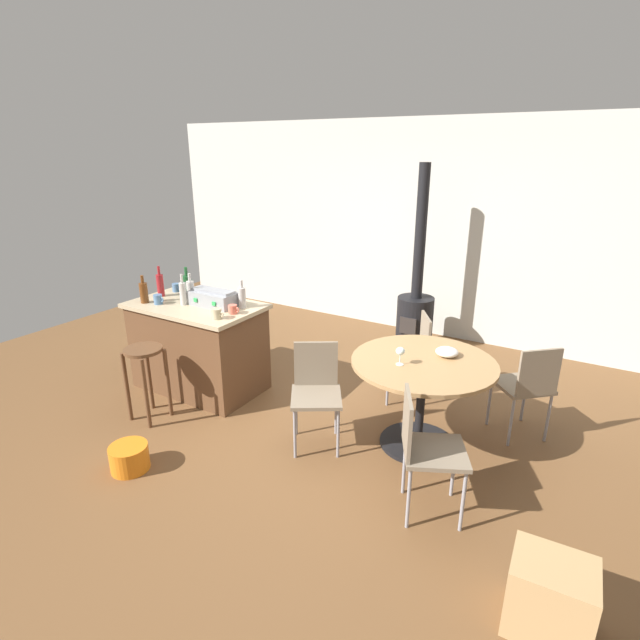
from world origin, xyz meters
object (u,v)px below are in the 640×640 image
at_px(toolbox, 214,298).
at_px(wooden_stool, 145,368).
at_px(folding_chair_far, 424,445).
at_px(cup_2, 217,314).
at_px(bottle_2, 183,293).
at_px(folding_chair_near, 316,387).
at_px(cup_3, 233,309).
at_px(cardboard_box, 550,597).
at_px(folding_chair_right, 412,350).
at_px(serving_bowl, 447,352).
at_px(plastic_bucket, 129,457).
at_px(cup_0, 176,288).
at_px(dining_table, 422,381).
at_px(bottle_5, 187,286).
at_px(bottle_1, 160,285).
at_px(bottle_0, 191,290).
at_px(bottle_4, 144,292).
at_px(bottle_6, 190,286).
at_px(wood_stove, 415,307).
at_px(kitchen_island, 199,346).
at_px(bottle_3, 242,297).
at_px(folding_chair_left, 527,384).
at_px(wine_glass, 400,352).
at_px(cup_1, 158,299).

bearing_deg(toolbox, wooden_stool, -101.12).
distance_m(folding_chair_far, cup_2, 2.16).
bearing_deg(bottle_2, folding_chair_near, -5.89).
height_order(cup_3, cardboard_box, cup_3).
distance_m(folding_chair_right, serving_bowl, 0.80).
distance_m(cardboard_box, plastic_bucket, 2.93).
height_order(folding_chair_right, cardboard_box, folding_chair_right).
bearing_deg(cup_0, plastic_bucket, -56.88).
xyz_separation_m(dining_table, bottle_5, (-2.50, -0.03, 0.43)).
bearing_deg(bottle_1, bottle_0, 5.03).
bearing_deg(bottle_4, plastic_bucket, -48.29).
xyz_separation_m(bottle_0, bottle_6, (-0.21, 0.19, -0.03)).
xyz_separation_m(bottle_1, cup_3, (1.01, -0.06, -0.08)).
bearing_deg(cup_3, wooden_stool, -125.54).
xyz_separation_m(wood_stove, cup_2, (-1.01, -2.34, 0.42)).
height_order(kitchen_island, cup_2, cup_2).
bearing_deg(cup_3, folding_chair_far, -15.09).
bearing_deg(bottle_4, cardboard_box, -12.50).
bearing_deg(folding_chair_far, wood_stove, 111.72).
bearing_deg(bottle_3, wooden_stool, -117.20).
xyz_separation_m(bottle_6, cup_3, (0.83, -0.29, -0.03)).
height_order(folding_chair_far, cup_2, cup_2).
bearing_deg(cardboard_box, bottle_2, 163.86).
bearing_deg(wood_stove, bottle_6, -134.16).
height_order(dining_table, wood_stove, wood_stove).
distance_m(kitchen_island, toolbox, 0.56).
xyz_separation_m(wood_stove, cardboard_box, (1.93, -3.20, -0.32)).
bearing_deg(bottle_6, wooden_stool, -69.23).
xyz_separation_m(folding_chair_near, bottle_6, (-1.85, 0.49, 0.47)).
bearing_deg(cardboard_box, cup_2, 163.58).
distance_m(folding_chair_left, serving_bowl, 0.75).
relative_size(bottle_5, bottle_6, 1.66).
bearing_deg(folding_chair_near, bottle_1, 172.77).
xyz_separation_m(bottle_4, plastic_bucket, (0.96, -1.08, -0.90)).
bearing_deg(wine_glass, bottle_5, 176.76).
relative_size(bottle_1, cup_0, 2.65).
bearing_deg(bottle_6, wood_stove, 45.84).
relative_size(folding_chair_near, bottle_2, 2.79).
height_order(wood_stove, serving_bowl, wood_stove).
bearing_deg(cup_0, cup_2, -24.25).
height_order(bottle_2, cup_1, bottle_2).
relative_size(folding_chair_right, bottle_5, 2.68).
bearing_deg(serving_bowl, folding_chair_near, -146.77).
distance_m(wooden_stool, cardboard_box, 3.42).
bearing_deg(cup_1, bottle_2, 26.94).
bearing_deg(dining_table, cardboard_box, -47.28).
relative_size(wood_stove, wine_glass, 15.27).
height_order(bottle_2, cup_3, bottle_2).
xyz_separation_m(folding_chair_right, cup_3, (-1.41, -0.93, 0.44)).
distance_m(bottle_5, serving_bowl, 2.65).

